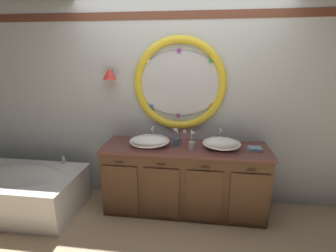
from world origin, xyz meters
TOP-DOWN VIEW (x-y plane):
  - ground_plane at (0.00, 0.00)m, footprint 14.00×14.00m
  - back_wall_assembly at (-0.00, 0.58)m, footprint 6.40×0.26m
  - vanity_counter at (0.11, 0.27)m, footprint 1.96×0.60m
  - bathtub at (-1.89, -0.03)m, footprint 1.43×0.86m
  - sink_basin_left at (-0.31, 0.24)m, footprint 0.47×0.47m
  - sink_basin_right at (0.53, 0.24)m, footprint 0.43×0.43m
  - faucet_set_left at (-0.31, 0.47)m, footprint 0.23×0.14m
  - faucet_set_right at (0.53, 0.47)m, footprint 0.22×0.14m
  - toothbrush_holder_left at (-0.00, 0.28)m, footprint 0.08×0.08m
  - toothbrush_holder_right at (0.19, 0.19)m, footprint 0.08×0.08m
  - soap_dispenser at (0.09, 0.41)m, footprint 0.06×0.06m
  - folded_hand_towel at (0.90, 0.25)m, footprint 0.16×0.13m

SIDE VIEW (x-z plane):
  - ground_plane at x=0.00m, z-range 0.00..0.00m
  - bathtub at x=-1.89m, z-range 0.00..0.60m
  - vanity_counter at x=0.11m, z-range 0.00..0.84m
  - folded_hand_towel at x=0.90m, z-range 0.84..0.87m
  - toothbrush_holder_right at x=0.19m, z-range 0.79..1.01m
  - sink_basin_left at x=-0.31m, z-range 0.84..0.96m
  - toothbrush_holder_left at x=0.00m, z-range 0.79..1.01m
  - sink_basin_right at x=0.53m, z-range 0.84..0.98m
  - faucet_set_left at x=-0.31m, z-range 0.82..1.00m
  - faucet_set_right at x=0.53m, z-range 0.82..1.00m
  - soap_dispenser at x=0.09m, z-range 0.83..1.00m
  - back_wall_assembly at x=0.00m, z-range 0.03..2.63m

